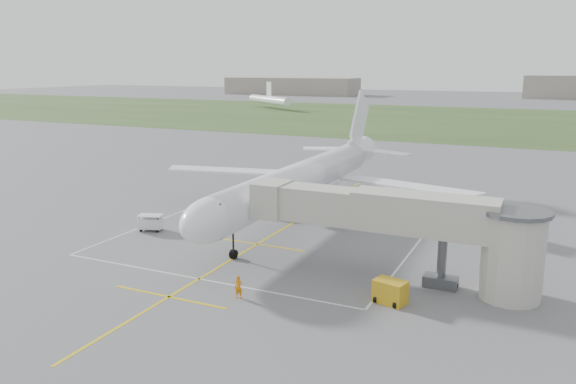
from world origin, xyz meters
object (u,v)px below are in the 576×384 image
at_px(airliner, 302,180).
at_px(ramp_worker_wing, 284,201).
at_px(baggage_cart, 151,223).
at_px(jet_bridge, 414,225).
at_px(gpu_unit, 390,292).
at_px(ramp_worker_nose, 239,287).

relative_size(airliner, ramp_worker_wing, 27.32).
bearing_deg(baggage_cart, jet_bridge, -24.72).
height_order(airliner, gpu_unit, airliner).
bearing_deg(jet_bridge, ramp_worker_wing, 138.06).
relative_size(gpu_unit, ramp_worker_wing, 1.50).
relative_size(airliner, ramp_worker_nose, 27.75).
distance_m(gpu_unit, baggage_cart, 28.43).
height_order(jet_bridge, baggage_cart, jet_bridge).
xyz_separation_m(jet_bridge, ramp_worker_nose, (-10.90, -8.46, -3.90)).
height_order(gpu_unit, baggage_cart, gpu_unit).
distance_m(baggage_cart, ramp_worker_wing, 16.91).
distance_m(airliner, baggage_cart, 17.08).
bearing_deg(baggage_cart, gpu_unit, -34.02).
xyz_separation_m(airliner, baggage_cart, (-12.24, -11.38, -3.52)).
height_order(baggage_cart, ramp_worker_wing, ramp_worker_wing).
distance_m(airliner, jet_bridge, 21.22).
bearing_deg(jet_bridge, gpu_unit, -96.52).
relative_size(baggage_cart, ramp_worker_nose, 1.65).
xyz_separation_m(airliner, gpu_unit, (15.20, -18.81, -3.55)).
bearing_deg(ramp_worker_nose, jet_bridge, 23.94).
distance_m(airliner, gpu_unit, 24.45).
bearing_deg(ramp_worker_wing, gpu_unit, 148.26).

